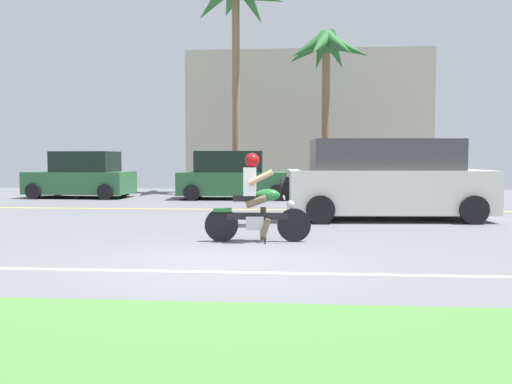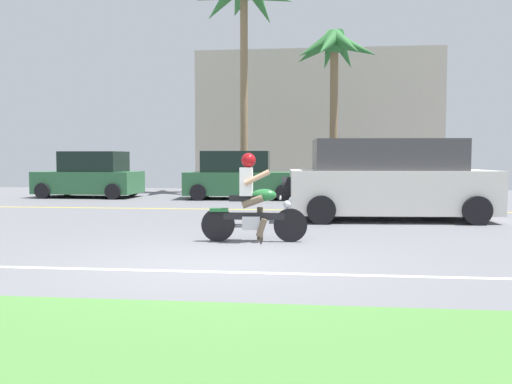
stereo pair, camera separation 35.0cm
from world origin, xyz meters
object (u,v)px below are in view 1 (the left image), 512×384
Objects in this scene: motorcyclist at (257,204)px; palm_tree_1 at (325,55)px; suv_nearby at (386,181)px; parked_car_2 at (376,179)px; parked_car_1 at (234,177)px; parked_car_0 at (82,176)px; palm_tree_0 at (235,4)px.

palm_tree_1 reaches higher than motorcyclist.
suv_nearby is at bearing -83.04° from palm_tree_1.
motorcyclist is 10.89m from parked_car_2.
parked_car_2 is (5.04, 0.59, -0.09)m from parked_car_1.
parked_car_0 reaches higher than motorcyclist.
motorcyclist is at bearing -80.78° from parked_car_1.
palm_tree_1 is at bearing 82.16° from motorcyclist.
parked_car_2 is (3.46, 10.32, 0.04)m from motorcyclist.
parked_car_2 is 9.12m from palm_tree_0.
suv_nearby is at bearing -63.01° from palm_tree_0.
palm_tree_1 is (-1.07, 8.75, 4.56)m from suv_nearby.
parked_car_0 is 0.92× the size of parked_car_2.
parked_car_2 is 0.62× the size of palm_tree_1.
palm_tree_0 is at bearing 98.35° from motorcyclist.
motorcyclist is 4.63m from suv_nearby.
parked_car_0 is 0.91× the size of parked_car_1.
parked_car_0 is 0.42× the size of palm_tree_0.
palm_tree_0 reaches higher than palm_tree_1.
palm_tree_1 is (8.90, 2.55, 4.70)m from parked_car_0.
palm_tree_0 is 4.21m from palm_tree_1.
parked_car_1 reaches higher than motorcyclist.
palm_tree_0 is (5.30, 2.97, 6.85)m from parked_car_0.
palm_tree_1 reaches higher than parked_car_2.
palm_tree_0 reaches higher than suv_nearby.
motorcyclist is at bearing -108.54° from parked_car_2.
suv_nearby is at bearing -31.85° from parked_car_0.
parked_car_0 is 0.57× the size of palm_tree_1.
motorcyclist is 0.21× the size of palm_tree_0.
motorcyclist is 0.37× the size of suv_nearby.
parked_car_0 is (-7.19, 9.89, 0.12)m from motorcyclist.
suv_nearby is at bearing 53.01° from motorcyclist.
parked_car_1 is (5.61, -0.16, 0.00)m from parked_car_0.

